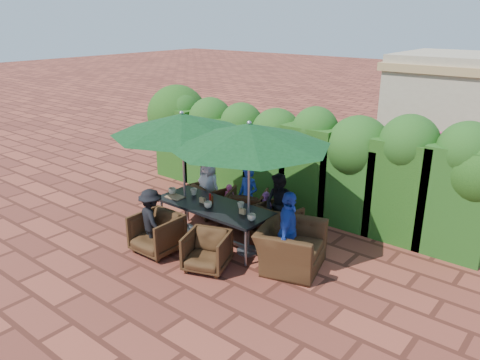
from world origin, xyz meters
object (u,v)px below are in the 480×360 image
Objects in this scene: chair_near_left at (157,232)px; chair_end_right at (291,240)px; umbrella_left at (182,124)px; chair_near_right at (207,249)px; chair_far_left at (210,198)px; dining_table at (213,209)px; chair_far_mid at (247,205)px; chair_far_right at (277,221)px; umbrella_right at (249,135)px.

chair_end_right is at bearing 25.17° from chair_near_left.
chair_near_right is (1.31, -0.79, -1.85)m from umbrella_left.
umbrella_left is at bearing 118.55° from chair_far_left.
dining_table is at bearing 77.63° from chair_end_right.
chair_end_right is (1.71, -0.96, 0.12)m from chair_far_mid.
chair_end_right reaches higher than chair_far_left.
umbrella_left is 2.40m from chair_near_right.
umbrella_left reaches higher than chair_near_right.
chair_near_left reaches higher than chair_far_left.
chair_far_mid reaches higher than chair_far_left.
dining_table is 2.99× the size of chair_far_mid.
chair_near_right is 0.63× the size of chair_end_right.
chair_near_right is at bearing 145.98° from chair_far_left.
chair_near_right is (1.55, -1.78, -0.01)m from chair_far_left.
umbrella_left is at bearing 41.33° from chair_far_right.
umbrella_left is 2.30× the size of chair_end_right.
chair_end_right is (2.62, -0.82, 0.13)m from chair_far_left.
umbrella_left is 2.94m from chair_end_right.
chair_far_mid is 1.97m from chair_end_right.
chair_far_mid is 1.07× the size of chair_near_right.
chair_end_right is at bearing 21.11° from chair_near_right.
chair_end_right is (1.68, 0.11, -0.17)m from dining_table.
chair_near_left is 0.69× the size of chair_end_right.
dining_table is at bearing 55.30° from chair_far_right.
umbrella_left is at bearing -175.13° from umbrella_right.
umbrella_right is 1.98m from chair_far_right.
chair_far_mid is 0.95m from chair_far_right.
chair_far_left is 2.75m from chair_end_right.
chair_end_right is (0.89, 0.04, -1.71)m from umbrella_right.
chair_end_right is (1.07, 0.96, 0.14)m from chair_near_right.
chair_near_left is at bearing -78.62° from umbrella_left.
chair_near_right is (-0.28, -1.68, -0.02)m from chair_far_right.
chair_far_mid is (0.67, 1.12, -1.82)m from umbrella_left.
umbrella_left reaches higher than chair_end_right.
dining_table is 0.87× the size of umbrella_left.
chair_far_mid is (-0.82, 1.00, -1.83)m from umbrella_right.
dining_table is 1.09m from chair_near_right.
chair_near_right is at bearing -54.06° from dining_table.
chair_far_left is 0.97× the size of chair_far_right.
chair_far_right is 0.67× the size of chair_end_right.
chair_far_left is at bearing 9.17° from chair_far_right.
chair_far_left is 0.92m from chair_far_mid.
chair_near_right is (0.64, -1.92, -0.03)m from chair_far_mid.
chair_far_left is (-1.73, 0.86, -1.84)m from umbrella_right.
dining_table is 1.69m from umbrella_left.
umbrella_left reaches higher than dining_table.
chair_near_right is 1.44m from chair_end_right.
chair_near_left reaches higher than dining_table.
umbrella_left is 2.58m from chair_far_right.
umbrella_left is at bearing 128.17° from chair_near_right.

